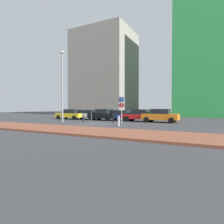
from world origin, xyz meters
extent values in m
plane|color=#38383A|center=(0.00, 0.00, 0.00)|extent=(120.00, 120.00, 0.00)
cube|color=brown|center=(0.00, -6.26, 0.07)|extent=(40.00, 4.09, 0.14)
cube|color=gold|center=(-7.38, 4.67, 0.61)|extent=(4.32, 1.91, 0.58)
cube|color=black|center=(-7.03, 4.68, 1.20)|extent=(2.16, 1.70, 0.60)
cylinder|color=black|center=(-8.81, 3.74, 0.32)|extent=(0.65, 0.24, 0.64)
cylinder|color=black|center=(-8.86, 5.52, 0.32)|extent=(0.65, 0.24, 0.64)
cylinder|color=black|center=(-5.91, 3.83, 0.32)|extent=(0.65, 0.24, 0.64)
cylinder|color=black|center=(-5.96, 5.61, 0.32)|extent=(0.65, 0.24, 0.64)
cube|color=white|center=(-4.69, 5.44, 0.61)|extent=(4.44, 1.84, 0.57)
cube|color=black|center=(-4.52, 5.44, 1.15)|extent=(2.45, 1.67, 0.51)
cylinder|color=black|center=(-6.17, 4.53, 0.32)|extent=(0.64, 0.23, 0.64)
cylinder|color=black|center=(-6.20, 6.29, 0.32)|extent=(0.64, 0.23, 0.64)
cylinder|color=black|center=(-3.17, 4.58, 0.32)|extent=(0.64, 0.23, 0.64)
cylinder|color=black|center=(-3.21, 6.34, 0.32)|extent=(0.64, 0.23, 0.64)
cube|color=black|center=(-1.78, 4.87, 0.64)|extent=(4.09, 2.01, 0.65)
cube|color=black|center=(-1.57, 4.86, 1.25)|extent=(1.93, 1.75, 0.57)
cylinder|color=black|center=(-3.19, 4.04, 0.32)|extent=(0.65, 0.25, 0.64)
cylinder|color=black|center=(-3.10, 5.84, 0.32)|extent=(0.65, 0.25, 0.64)
cylinder|color=black|center=(-0.47, 3.90, 0.32)|extent=(0.65, 0.25, 0.64)
cylinder|color=black|center=(-0.38, 5.71, 0.32)|extent=(0.65, 0.25, 0.64)
cube|color=#1E389E|center=(0.52, 5.45, 0.60)|extent=(4.36, 2.02, 0.57)
cube|color=black|center=(0.57, 5.45, 1.14)|extent=(2.41, 1.76, 0.51)
cylinder|color=black|center=(-0.98, 4.65, 0.32)|extent=(0.65, 0.26, 0.64)
cylinder|color=black|center=(-0.88, 6.42, 0.32)|extent=(0.65, 0.26, 0.64)
cylinder|color=black|center=(1.91, 4.48, 0.32)|extent=(0.65, 0.26, 0.64)
cylinder|color=black|center=(2.02, 6.25, 0.32)|extent=(0.65, 0.26, 0.64)
cube|color=red|center=(3.21, 5.27, 0.62)|extent=(4.27, 1.76, 0.59)
cube|color=black|center=(3.45, 5.27, 1.21)|extent=(1.93, 1.59, 0.60)
cylinder|color=black|center=(1.75, 4.44, 0.32)|extent=(0.64, 0.23, 0.64)
cylinder|color=black|center=(1.78, 6.14, 0.32)|extent=(0.64, 0.23, 0.64)
cylinder|color=black|center=(4.64, 4.40, 0.32)|extent=(0.64, 0.23, 0.64)
cylinder|color=black|center=(4.66, 6.10, 0.32)|extent=(0.64, 0.23, 0.64)
cube|color=orange|center=(6.01, 4.85, 0.67)|extent=(4.13, 1.84, 0.70)
cube|color=black|center=(6.03, 4.85, 1.30)|extent=(2.03, 1.69, 0.56)
cylinder|color=black|center=(4.60, 3.93, 0.32)|extent=(0.64, 0.22, 0.64)
cylinder|color=black|center=(4.60, 5.77, 0.32)|extent=(0.64, 0.22, 0.64)
cylinder|color=black|center=(7.41, 3.93, 0.32)|extent=(0.64, 0.22, 0.64)
cylinder|color=black|center=(7.41, 5.77, 0.32)|extent=(0.64, 0.22, 0.64)
cylinder|color=gray|center=(2.53, 1.54, 1.46)|extent=(0.10, 0.10, 2.92)
cube|color=#1447B7|center=(2.53, 1.54, 2.62)|extent=(0.55, 0.08, 0.55)
cylinder|color=red|center=(2.53, 1.54, 1.99)|extent=(0.60, 0.08, 0.60)
cylinder|color=#4C4C51|center=(-1.49, 1.56, 0.57)|extent=(0.08, 0.08, 1.15)
cube|color=black|center=(-1.49, 1.56, 1.29)|extent=(0.18, 0.14, 0.28)
cylinder|color=gray|center=(-4.35, -0.27, 4.04)|extent=(0.20, 0.20, 8.08)
ellipsoid|color=silver|center=(-4.35, -0.27, 8.23)|extent=(0.70, 0.36, 0.30)
cylinder|color=#B7B7BC|center=(3.60, -1.42, 0.48)|extent=(0.17, 0.17, 0.96)
cylinder|color=black|center=(1.37, 1.79, 0.44)|extent=(0.12, 0.12, 0.87)
cylinder|color=black|center=(-2.26, 1.02, 0.46)|extent=(0.16, 0.16, 0.92)
cube|color=green|center=(12.21, 25.94, 12.05)|extent=(14.84, 13.82, 24.11)
cube|color=gray|center=(-12.41, 23.95, 10.24)|extent=(13.77, 11.95, 20.48)
camera|label=1|loc=(11.15, -17.23, 1.71)|focal=30.07mm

